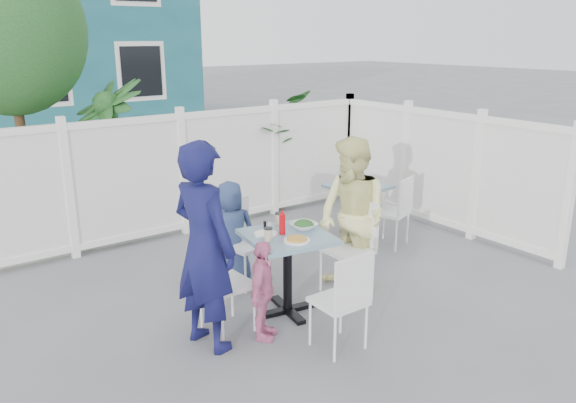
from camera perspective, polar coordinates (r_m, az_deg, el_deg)
ground at (r=5.71m, az=-0.32°, el=-9.92°), size 80.00×80.00×0.00m
near_sidewalk at (r=8.86m, az=-14.91°, el=-0.71°), size 24.00×2.60×0.01m
street at (r=12.29m, az=-21.37°, el=3.42°), size 24.00×5.00×0.01m
far_sidewalk at (r=15.26m, az=-24.52°, el=5.43°), size 24.00×1.60×0.01m
fence_back at (r=7.45m, az=-10.61°, el=2.56°), size 5.86×0.08×1.60m
fence_right at (r=7.85m, az=15.02°, el=2.98°), size 0.08×3.66×1.60m
tree at (r=7.58m, az=-26.60°, el=15.20°), size 1.80×1.62×3.59m
potted_shrub_a at (r=7.79m, az=-17.48°, el=4.36°), size 1.26×1.26×2.01m
potted_shrub_b at (r=8.75m, az=-2.60°, el=5.41°), size 2.05×2.01×1.73m
main_table at (r=5.23m, az=-0.04°, el=-5.21°), size 0.85×0.85×0.79m
spare_table at (r=7.27m, az=7.13°, el=0.46°), size 0.74×0.74×0.71m
chair_left at (r=4.95m, az=-7.03°, el=-7.64°), size 0.42×0.43×0.91m
chair_right at (r=5.72m, az=6.67°, el=-3.85°), size 0.43×0.45×0.97m
chair_back at (r=5.93m, az=-4.77°, el=-3.45°), size 0.48×0.46×0.90m
chair_near at (r=4.66m, az=5.81°, el=-9.44°), size 0.40×0.39×0.88m
chair_spare at (r=7.03m, az=11.00°, el=-0.54°), size 0.51×0.50×0.89m
man at (r=4.64m, az=-8.49°, el=-4.58°), size 0.56×0.73×1.77m
woman at (r=5.60m, az=6.54°, el=-1.69°), size 0.61×0.78×1.61m
boy at (r=5.93m, az=-5.84°, el=-3.19°), size 0.62×0.50×1.11m
toddler at (r=4.86m, az=-2.59°, el=-9.06°), size 0.54×0.51×0.89m
plate_main at (r=5.00m, az=0.90°, el=-3.99°), size 0.24×0.24×0.01m
plate_side at (r=5.17m, az=-2.28°, el=-3.30°), size 0.22×0.22×0.01m
salad_bowl at (r=5.31m, az=1.62°, el=-2.50°), size 0.24×0.24×0.06m
coffee_cup_a at (r=5.00m, az=-2.01°, el=-3.42°), size 0.07×0.07×0.11m
coffee_cup_b at (r=5.38m, az=-0.88°, el=-1.89°), size 0.08×0.08×0.12m
ketchup_bottle at (r=5.15m, az=-0.59°, el=-2.33°), size 0.06×0.06×0.19m
salt_shaker at (r=5.29m, az=-1.89°, el=-2.52°), size 0.03×0.03×0.07m
pepper_shaker at (r=5.35m, az=-2.36°, el=-2.33°), size 0.03×0.03×0.06m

